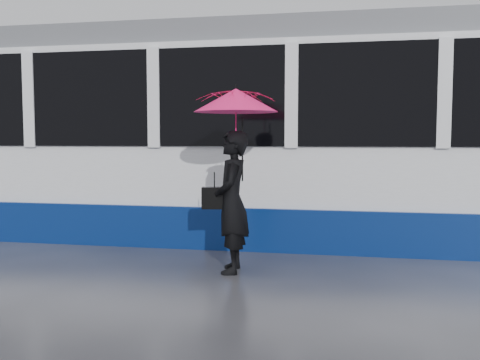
# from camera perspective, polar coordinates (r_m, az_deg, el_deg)

# --- Properties ---
(ground) EXTENTS (90.00, 90.00, 0.00)m
(ground) POSITION_cam_1_polar(r_m,az_deg,el_deg) (6.92, -12.67, -9.11)
(ground) COLOR #28282D
(ground) RESTS_ON ground
(rails) EXTENTS (34.00, 1.51, 0.02)m
(rails) POSITION_cam_1_polar(r_m,az_deg,el_deg) (9.22, -6.37, -5.58)
(rails) COLOR #3F3D38
(rails) RESTS_ON ground
(tram) EXTENTS (26.00, 2.56, 3.35)m
(tram) POSITION_cam_1_polar(r_m,az_deg,el_deg) (9.63, -15.00, 4.46)
(tram) COLOR white
(tram) RESTS_ON ground
(woman) EXTENTS (0.50, 0.68, 1.70)m
(woman) POSITION_cam_1_polar(r_m,az_deg,el_deg) (6.41, -0.87, -2.35)
(woman) COLOR black
(woman) RESTS_ON ground
(umbrella) EXTENTS (1.14, 1.14, 1.15)m
(umbrella) POSITION_cam_1_polar(r_m,az_deg,el_deg) (6.36, -0.44, 6.76)
(umbrella) COLOR #DB128B
(umbrella) RESTS_ON ground
(handbag) EXTENTS (0.32, 0.18, 0.44)m
(handbag) POSITION_cam_1_polar(r_m,az_deg,el_deg) (6.47, -2.74, -1.92)
(handbag) COLOR black
(handbag) RESTS_ON ground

